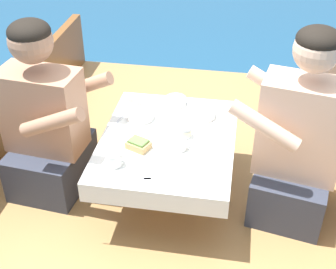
{
  "coord_description": "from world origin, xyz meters",
  "views": [
    {
      "loc": [
        0.33,
        -1.94,
        1.97
      ],
      "look_at": [
        0.0,
        -0.01,
        0.63
      ],
      "focal_mm": 50.0,
      "sensor_mm": 36.0,
      "label": 1
    }
  ],
  "objects_px": {
    "coffee_cup_center": "(181,145)",
    "tin_can": "(185,132)",
    "person_port": "(46,125)",
    "person_starboard": "(297,145)",
    "coffee_cup_port": "(134,101)",
    "coffee_cup_starboard": "(114,159)",
    "sandwich": "(138,144)"
  },
  "relations": [
    {
      "from": "sandwich",
      "to": "coffee_cup_center",
      "type": "distance_m",
      "value": 0.21
    },
    {
      "from": "sandwich",
      "to": "coffee_cup_starboard",
      "type": "xyz_separation_m",
      "value": [
        -0.09,
        -0.14,
        0.0
      ]
    },
    {
      "from": "person_starboard",
      "to": "coffee_cup_center",
      "type": "distance_m",
      "value": 0.57
    },
    {
      "from": "person_port",
      "to": "coffee_cup_starboard",
      "type": "height_order",
      "value": "person_port"
    },
    {
      "from": "coffee_cup_port",
      "to": "person_starboard",
      "type": "bearing_deg",
      "value": -18.13
    },
    {
      "from": "coffee_cup_port",
      "to": "sandwich",
      "type": "bearing_deg",
      "value": -73.61
    },
    {
      "from": "coffee_cup_starboard",
      "to": "coffee_cup_port",
      "type": "bearing_deg",
      "value": 93.24
    },
    {
      "from": "sandwich",
      "to": "coffee_cup_center",
      "type": "xyz_separation_m",
      "value": [
        0.2,
        0.04,
        -0.01
      ]
    },
    {
      "from": "person_port",
      "to": "sandwich",
      "type": "relative_size",
      "value": 7.41
    },
    {
      "from": "person_starboard",
      "to": "tin_can",
      "type": "xyz_separation_m",
      "value": [
        -0.56,
        0.04,
        -0.02
      ]
    },
    {
      "from": "person_port",
      "to": "coffee_cup_center",
      "type": "bearing_deg",
      "value": 1.25
    },
    {
      "from": "person_port",
      "to": "tin_can",
      "type": "distance_m",
      "value": 0.72
    },
    {
      "from": "sandwich",
      "to": "coffee_cup_starboard",
      "type": "bearing_deg",
      "value": -122.87
    },
    {
      "from": "coffee_cup_center",
      "to": "person_port",
      "type": "bearing_deg",
      "value": 175.37
    },
    {
      "from": "coffee_cup_port",
      "to": "coffee_cup_center",
      "type": "bearing_deg",
      "value": -48.64
    },
    {
      "from": "tin_can",
      "to": "person_starboard",
      "type": "bearing_deg",
      "value": -4.01
    },
    {
      "from": "sandwich",
      "to": "coffee_cup_center",
      "type": "height_order",
      "value": "sandwich"
    },
    {
      "from": "person_port",
      "to": "person_starboard",
      "type": "height_order",
      "value": "person_starboard"
    },
    {
      "from": "sandwich",
      "to": "coffee_cup_starboard",
      "type": "distance_m",
      "value": 0.16
    },
    {
      "from": "coffee_cup_center",
      "to": "person_starboard",
      "type": "bearing_deg",
      "value": 7.7
    },
    {
      "from": "person_port",
      "to": "sandwich",
      "type": "distance_m",
      "value": 0.52
    },
    {
      "from": "person_starboard",
      "to": "sandwich",
      "type": "xyz_separation_m",
      "value": [
        -0.76,
        -0.11,
        -0.01
      ]
    },
    {
      "from": "person_starboard",
      "to": "coffee_cup_port",
      "type": "height_order",
      "value": "person_starboard"
    },
    {
      "from": "coffee_cup_port",
      "to": "coffee_cup_center",
      "type": "relative_size",
      "value": 0.98
    },
    {
      "from": "coffee_cup_port",
      "to": "coffee_cup_starboard",
      "type": "bearing_deg",
      "value": -86.76
    },
    {
      "from": "coffee_cup_port",
      "to": "coffee_cup_center",
      "type": "height_order",
      "value": "coffee_cup_port"
    },
    {
      "from": "coffee_cup_port",
      "to": "coffee_cup_center",
      "type": "distance_m",
      "value": 0.49
    },
    {
      "from": "coffee_cup_center",
      "to": "tin_can",
      "type": "distance_m",
      "value": 0.11
    },
    {
      "from": "coffee_cup_port",
      "to": "coffee_cup_starboard",
      "type": "xyz_separation_m",
      "value": [
        0.03,
        -0.54,
        0.0
      ]
    },
    {
      "from": "person_starboard",
      "to": "coffee_cup_starboard",
      "type": "xyz_separation_m",
      "value": [
        -0.85,
        -0.25,
        -0.01
      ]
    },
    {
      "from": "coffee_cup_center",
      "to": "tin_can",
      "type": "relative_size",
      "value": 1.35
    },
    {
      "from": "person_port",
      "to": "coffee_cup_port",
      "type": "height_order",
      "value": "person_port"
    }
  ]
}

